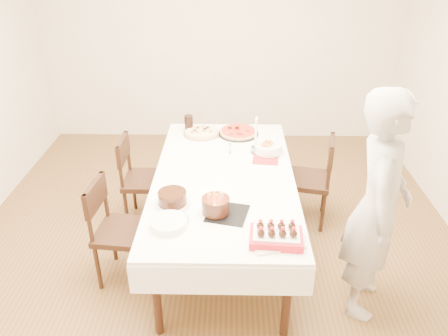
{
  "coord_description": "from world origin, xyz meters",
  "views": [
    {
      "loc": [
        0.14,
        -3.05,
        2.52
      ],
      "look_at": [
        0.09,
        0.05,
        0.82
      ],
      "focal_mm": 35.0,
      "sensor_mm": 36.0,
      "label": 1
    }
  ],
  "objects_px": {
    "pasta_bowl": "(268,148)",
    "layer_cake": "(172,198)",
    "dining_table": "(224,213)",
    "birthday_cake": "(216,201)",
    "chair_right_savory": "(307,180)",
    "taper_candle": "(256,135)",
    "cola_glass": "(189,123)",
    "chair_left_savory": "(146,180)",
    "pizza_pepperoni": "(238,132)",
    "chair_left_dessert": "(124,232)",
    "strawberry_box": "(276,236)",
    "pizza_white": "(202,133)",
    "person": "(377,208)"
  },
  "relations": [
    {
      "from": "pasta_bowl",
      "to": "layer_cake",
      "type": "relative_size",
      "value": 0.94
    },
    {
      "from": "dining_table",
      "to": "birthday_cake",
      "type": "relative_size",
      "value": 10.89
    },
    {
      "from": "chair_right_savory",
      "to": "taper_candle",
      "type": "relative_size",
      "value": 2.46
    },
    {
      "from": "dining_table",
      "to": "cola_glass",
      "type": "distance_m",
      "value": 1.08
    },
    {
      "from": "chair_left_savory",
      "to": "pizza_pepperoni",
      "type": "height_order",
      "value": "chair_left_savory"
    },
    {
      "from": "chair_left_dessert",
      "to": "strawberry_box",
      "type": "distance_m",
      "value": 1.28
    },
    {
      "from": "chair_left_savory",
      "to": "strawberry_box",
      "type": "relative_size",
      "value": 2.57
    },
    {
      "from": "pizza_white",
      "to": "pasta_bowl",
      "type": "bearing_deg",
      "value": -31.49
    },
    {
      "from": "chair_left_savory",
      "to": "strawberry_box",
      "type": "bearing_deg",
      "value": 130.32
    },
    {
      "from": "chair_left_savory",
      "to": "birthday_cake",
      "type": "bearing_deg",
      "value": 125.45
    },
    {
      "from": "chair_left_dessert",
      "to": "strawberry_box",
      "type": "bearing_deg",
      "value": 162.22
    },
    {
      "from": "chair_left_dessert",
      "to": "pasta_bowl",
      "type": "distance_m",
      "value": 1.45
    },
    {
      "from": "pizza_white",
      "to": "taper_candle",
      "type": "xyz_separation_m",
      "value": [
        0.51,
        -0.39,
        0.16
      ]
    },
    {
      "from": "dining_table",
      "to": "chair_left_dessert",
      "type": "distance_m",
      "value": 0.86
    },
    {
      "from": "pizza_white",
      "to": "chair_left_savory",
      "type": "bearing_deg",
      "value": -144.95
    },
    {
      "from": "strawberry_box",
      "to": "pizza_white",
      "type": "bearing_deg",
      "value": 109.36
    },
    {
      "from": "chair_right_savory",
      "to": "person",
      "type": "height_order",
      "value": "person"
    },
    {
      "from": "taper_candle",
      "to": "layer_cake",
      "type": "distance_m",
      "value": 1.07
    },
    {
      "from": "chair_left_dessert",
      "to": "pizza_pepperoni",
      "type": "relative_size",
      "value": 2.21
    },
    {
      "from": "birthday_cake",
      "to": "strawberry_box",
      "type": "xyz_separation_m",
      "value": [
        0.4,
        -0.31,
        -0.06
      ]
    },
    {
      "from": "dining_table",
      "to": "birthday_cake",
      "type": "distance_m",
      "value": 0.72
    },
    {
      "from": "pizza_white",
      "to": "layer_cake",
      "type": "relative_size",
      "value": 1.39
    },
    {
      "from": "layer_cake",
      "to": "pizza_white",
      "type": "bearing_deg",
      "value": 83.67
    },
    {
      "from": "pizza_pepperoni",
      "to": "cola_glass",
      "type": "height_order",
      "value": "cola_glass"
    },
    {
      "from": "strawberry_box",
      "to": "chair_right_savory",
      "type": "bearing_deg",
      "value": 72.12
    },
    {
      "from": "person",
      "to": "pasta_bowl",
      "type": "distance_m",
      "value": 1.23
    },
    {
      "from": "chair_left_savory",
      "to": "chair_left_dessert",
      "type": "height_order",
      "value": "chair_left_dessert"
    },
    {
      "from": "chair_right_savory",
      "to": "taper_candle",
      "type": "distance_m",
      "value": 0.7
    },
    {
      "from": "birthday_cake",
      "to": "strawberry_box",
      "type": "distance_m",
      "value": 0.51
    },
    {
      "from": "taper_candle",
      "to": "birthday_cake",
      "type": "bearing_deg",
      "value": -108.82
    },
    {
      "from": "person",
      "to": "pizza_pepperoni",
      "type": "relative_size",
      "value": 4.29
    },
    {
      "from": "strawberry_box",
      "to": "chair_left_dessert",
      "type": "bearing_deg",
      "value": 156.46
    },
    {
      "from": "chair_right_savory",
      "to": "pizza_pepperoni",
      "type": "relative_size",
      "value": 2.22
    },
    {
      "from": "pizza_pepperoni",
      "to": "birthday_cake",
      "type": "xyz_separation_m",
      "value": [
        -0.18,
        -1.36,
        0.08
      ]
    },
    {
      "from": "dining_table",
      "to": "taper_candle",
      "type": "xyz_separation_m",
      "value": [
        0.27,
        0.41,
        0.55
      ]
    },
    {
      "from": "birthday_cake",
      "to": "strawberry_box",
      "type": "bearing_deg",
      "value": -38.2
    },
    {
      "from": "pizza_white",
      "to": "strawberry_box",
      "type": "xyz_separation_m",
      "value": [
        0.58,
        -1.65,
        0.02
      ]
    },
    {
      "from": "pizza_white",
      "to": "pasta_bowl",
      "type": "distance_m",
      "value": 0.73
    },
    {
      "from": "chair_right_savory",
      "to": "pizza_white",
      "type": "height_order",
      "value": "chair_right_savory"
    },
    {
      "from": "chair_left_dessert",
      "to": "strawberry_box",
      "type": "relative_size",
      "value": 2.59
    },
    {
      "from": "pizza_pepperoni",
      "to": "taper_candle",
      "type": "bearing_deg",
      "value": -70.31
    },
    {
      "from": "pizza_pepperoni",
      "to": "chair_right_savory",
      "type": "bearing_deg",
      "value": -28.25
    },
    {
      "from": "person",
      "to": "pizza_white",
      "type": "height_order",
      "value": "person"
    },
    {
      "from": "taper_candle",
      "to": "birthday_cake",
      "type": "height_order",
      "value": "taper_candle"
    },
    {
      "from": "chair_right_savory",
      "to": "pasta_bowl",
      "type": "relative_size",
      "value": 3.55
    },
    {
      "from": "pizza_pepperoni",
      "to": "chair_left_dessert",
      "type": "bearing_deg",
      "value": -127.45
    },
    {
      "from": "pizza_pepperoni",
      "to": "pasta_bowl",
      "type": "xyz_separation_m",
      "value": [
        0.26,
        -0.4,
        0.03
      ]
    },
    {
      "from": "person",
      "to": "pizza_white",
      "type": "xyz_separation_m",
      "value": [
        -1.29,
        1.41,
        -0.08
      ]
    },
    {
      "from": "birthday_cake",
      "to": "cola_glass",
      "type": "bearing_deg",
      "value": 102.42
    },
    {
      "from": "pizza_pepperoni",
      "to": "layer_cake",
      "type": "bearing_deg",
      "value": -111.47
    }
  ]
}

